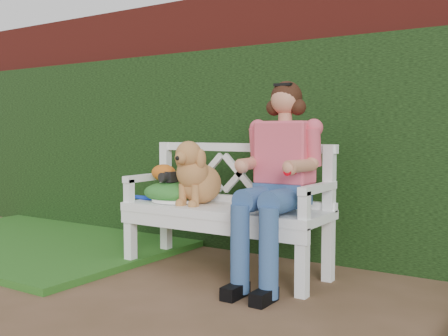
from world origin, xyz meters
The scene contains 11 objects.
ground centered at (0.00, 0.00, 0.00)m, with size 60.00×60.00×0.00m, color #513A24.
brick_wall centered at (0.00, 1.90, 1.10)m, with size 10.00×0.30×2.20m, color maroon.
ivy_hedge centered at (0.00, 1.68, 0.85)m, with size 10.00×0.18×1.70m, color #264D1B.
grass_left centered at (-2.40, 0.90, 0.03)m, with size 2.60×2.00×0.05m, color #22581C.
garden_bench centered at (-0.48, 0.96, 0.24)m, with size 1.58×0.60×0.48m, color white, non-canonical shape.
seated_woman centered at (-0.02, 0.94, 0.64)m, with size 0.54×0.72×1.28m, color #EE3634, non-canonical shape.
dog centered at (-0.69, 0.95, 0.71)m, with size 0.31×0.42×0.47m, color brown, non-canonical shape.
tennis_racket centered at (-0.92, 0.92, 0.50)m, with size 0.68×0.28×0.03m, color silver, non-canonical shape.
green_bag centered at (-0.94, 0.94, 0.56)m, with size 0.44×0.34×0.15m, color #22772E, non-canonical shape.
camera_item centered at (-0.95, 0.93, 0.67)m, with size 0.12×0.09×0.08m, color black.
baseball_glove centered at (-1.01, 0.95, 0.69)m, with size 0.20×0.15×0.13m, color #C35D17.
Camera 1 is at (1.52, -2.12, 1.01)m, focal length 42.00 mm.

